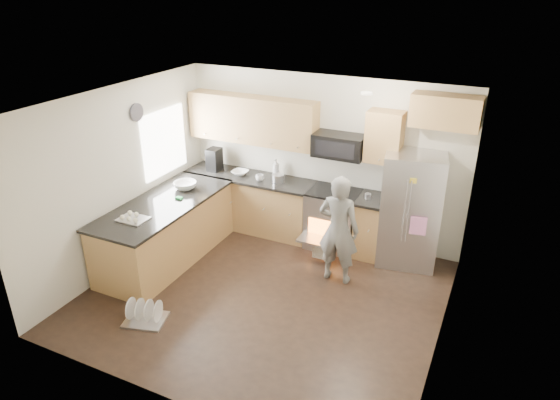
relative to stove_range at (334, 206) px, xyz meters
The scene contains 8 objects.
ground 1.86m from the stove_range, 101.69° to the right, with size 4.50×4.50×0.00m, color black.
room_shell 1.99m from the stove_range, 103.00° to the right, with size 4.54×4.04×2.62m.
back_cabinet_run 0.98m from the stove_range, behind, with size 4.45×0.64×2.50m.
peninsula 2.56m from the stove_range, 145.54° to the right, with size 0.96×2.36×1.03m.
stove_range is the anchor object (origin of this frame).
refrigerator 1.16m from the stove_range, ahead, with size 0.93×0.78×1.69m.
person 0.97m from the stove_range, 66.77° to the right, with size 0.57×0.37×1.56m, color slate.
dish_rack 3.20m from the stove_range, 117.15° to the right, with size 0.58×0.51×0.31m.
Camera 1 is at (2.57, -4.93, 3.93)m, focal length 32.00 mm.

